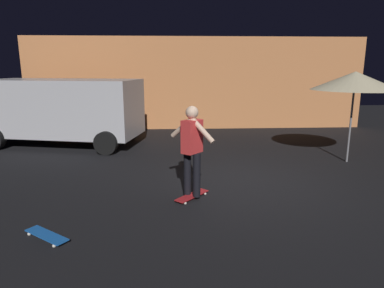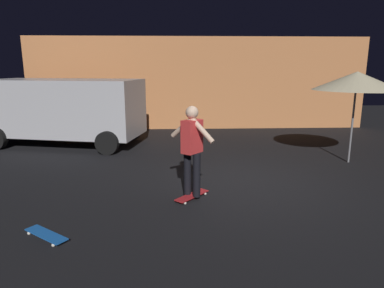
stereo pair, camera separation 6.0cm
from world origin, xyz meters
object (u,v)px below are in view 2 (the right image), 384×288
object	(u,v)px
patio_umbrella	(357,81)
skateboard_spare	(46,235)
parked_van	(65,108)
skateboard_ridden	(192,196)
skater	(192,145)

from	to	relation	value
patio_umbrella	skateboard_spare	world-z (taller)	patio_umbrella
parked_van	skateboard_ridden	distance (m)	6.12
patio_umbrella	skater	world-z (taller)	patio_umbrella
parked_van	skateboard_ridden	world-z (taller)	parked_van
skateboard_ridden	skater	distance (m)	0.98
skateboard_ridden	skater	xyz separation A→B (m)	(0.00, -0.00, 0.98)
parked_van	skateboard_spare	bearing A→B (deg)	-75.83
patio_umbrella	skateboard_ridden	distance (m)	5.15
skateboard_ridden	skateboard_spare	size ratio (longest dim) A/B	0.96
patio_umbrella	skateboard_spare	xyz separation A→B (m)	(-6.32, -3.71, -2.02)
parked_van	skateboard_spare	size ratio (longest dim) A/B	6.61
patio_umbrella	parked_van	bearing A→B (deg)	162.80
skateboard_spare	skater	world-z (taller)	skater
parked_van	skater	world-z (taller)	parked_van
skateboard_spare	skater	size ratio (longest dim) A/B	0.44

